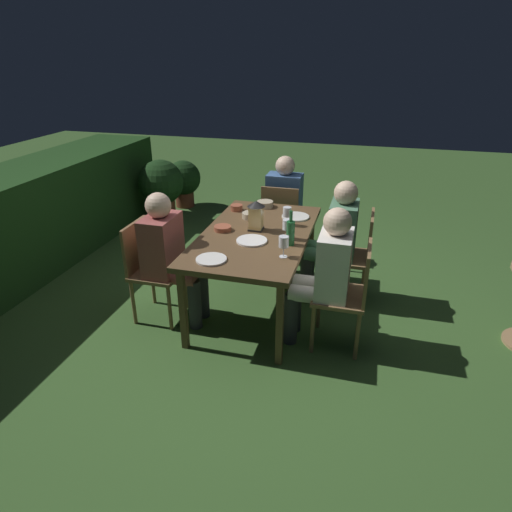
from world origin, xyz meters
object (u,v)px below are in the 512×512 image
chair_side_left_b (355,253)px  chair_side_left_a (349,291)px  person_in_green (335,235)px  bowl_olives (237,207)px  bowl_dip (223,228)px  wine_glass_c (287,226)px  person_in_cream (325,271)px  wine_glass_a (284,243)px  chair_side_right_a (150,266)px  plate_a (295,217)px  green_bottle_on_table (290,232)px  potted_plant_corner (184,180)px  wine_glass_b (287,213)px  plate_b (211,259)px  bowl_bread (250,215)px  person_in_rust (170,252)px  potted_plant_by_hedge (161,186)px  dining_table (256,239)px  bowl_salad (265,204)px  chair_head_far (281,219)px  lantern_centerpiece (256,214)px  plate_c (252,241)px  person_in_blue (285,200)px

chair_side_left_b → chair_side_left_a: 0.74m
person_in_green → bowl_olives: size_ratio=9.77×
person_in_green → bowl_dip: person_in_green is taller
chair_side_left_a → wine_glass_c: size_ratio=5.15×
person_in_cream → wine_glass_a: person_in_cream is taller
chair_side_right_a → plate_a: size_ratio=3.36×
green_bottle_on_table → potted_plant_corner: (2.71, 2.14, -0.45)m
chair_side_right_a → bowl_olives: (0.89, -0.51, 0.28)m
chair_side_right_a → wine_glass_c: size_ratio=5.15×
chair_side_left_b → wine_glass_b: size_ratio=5.15×
plate_b → bowl_bread: bearing=-1.9°
chair_side_right_a → wine_glass_b: 1.29m
person_in_cream → person_in_rust: (0.00, 1.30, 0.00)m
green_bottle_on_table → bowl_olives: size_ratio=2.47×
chair_side_left_b → potted_plant_by_hedge: size_ratio=1.01×
dining_table → bowl_salad: (0.69, 0.09, 0.09)m
chair_side_right_a → chair_head_far: bearing=-30.4°
person_in_cream → lantern_centerpiece: (0.44, 0.67, 0.25)m
person_in_green → plate_c: (-0.56, 0.63, 0.11)m
chair_side_left_b → lantern_centerpiece: (-0.30, 0.86, 0.40)m
wine_glass_c → wine_glass_b: bearing=11.4°
person_in_green → bowl_salad: size_ratio=7.11×
bowl_bread → lantern_centerpiece: bearing=-154.1°
person_in_blue → bowl_bread: (-0.92, 0.15, 0.13)m
bowl_dip → person_in_green: bearing=-67.6°
wine_glass_c → potted_plant_by_hedge: size_ratio=0.20×
plate_b → bowl_bread: size_ratio=1.56×
plate_b → potted_plant_by_hedge: bearing=33.8°
chair_side_right_a → lantern_centerpiece: (0.44, -0.83, 0.40)m
person_in_rust → bowl_salad: size_ratio=7.11×
person_in_rust → bowl_salad: person_in_rust is taller
green_bottle_on_table → potted_plant_by_hedge: (1.98, 2.14, -0.34)m
wine_glass_b → chair_side_left_a: bearing=-134.9°
plate_a → potted_plant_corner: (2.06, 2.07, -0.34)m
chair_side_left_a → person_in_blue: size_ratio=0.76×
bowl_dip → potted_plant_corner: 2.99m
chair_side_left_b → plate_a: size_ratio=3.36×
plate_c → potted_plant_corner: size_ratio=0.37×
lantern_centerpiece → plate_b: bearing=166.5°
person_in_blue → wine_glass_b: bearing=-167.8°
bowl_bread → potted_plant_corner: (2.19, 1.66, -0.37)m
person_in_rust → wine_glass_c: 1.00m
bowl_bread → potted_plant_by_hedge: bearing=48.4°
person_in_blue → person_in_rust: bearing=158.4°
potted_plant_corner → person_in_rust: bearing=-158.2°
plate_c → potted_plant_corner: 3.29m
plate_a → green_bottle_on_table: bearing=-173.4°
person_in_green → chair_side_right_a: size_ratio=1.32×
chair_side_right_a → potted_plant_corner: chair_side_right_a is taller
bowl_dip → potted_plant_corner: bearing=30.6°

